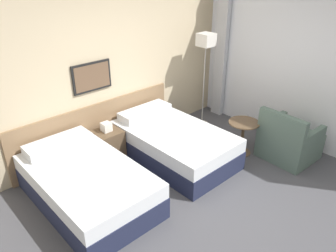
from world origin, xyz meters
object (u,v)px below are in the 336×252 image
object	(u,v)px
bed_near_window	(173,143)
bed_near_door	(87,184)
side_table	(243,131)
armchair	(288,142)
nightstand	(108,144)
floor_lamp	(206,48)

from	to	relation	value
bed_near_window	bed_near_door	bearing A→B (deg)	180.00
side_table	armchair	xyz separation A→B (m)	(0.42, -0.59, -0.12)
bed_near_window	armchair	size ratio (longest dim) A/B	2.24
side_table	armchair	size ratio (longest dim) A/B	0.66
side_table	armchair	distance (m)	0.73
bed_near_window	nightstand	xyz separation A→B (m)	(-0.78, 0.69, -0.01)
bed_near_window	nightstand	size ratio (longest dim) A/B	2.99
floor_lamp	armchair	xyz separation A→B (m)	(0.09, -1.75, -1.22)
bed_near_window	nightstand	world-z (taller)	bed_near_window
bed_near_door	side_table	distance (m)	2.59
floor_lamp	side_table	distance (m)	1.63
bed_near_door	bed_near_window	world-z (taller)	same
bed_near_door	side_table	world-z (taller)	bed_near_door
bed_near_door	side_table	xyz separation A→B (m)	(2.50, -0.66, 0.13)
armchair	bed_near_window	bearing A→B (deg)	49.81
bed_near_door	bed_near_window	distance (m)	1.57
nightstand	armchair	xyz separation A→B (m)	(2.13, -1.94, 0.02)
armchair	nightstand	bearing A→B (deg)	50.37
bed_near_door	armchair	size ratio (longest dim) A/B	2.24
bed_near_window	side_table	bearing A→B (deg)	-35.24
floor_lamp	side_table	world-z (taller)	floor_lamp
bed_near_window	floor_lamp	xyz separation A→B (m)	(1.26, 0.51, 1.23)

